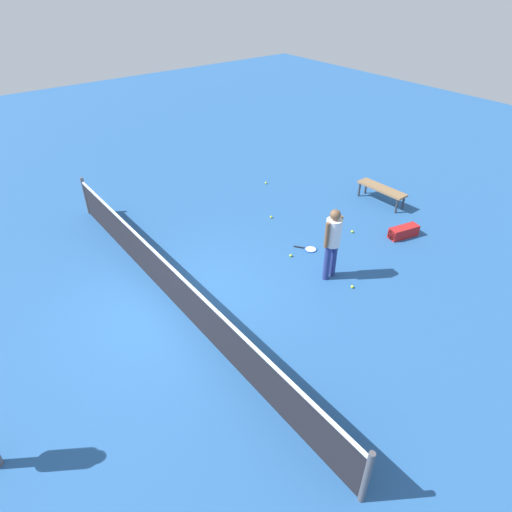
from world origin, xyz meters
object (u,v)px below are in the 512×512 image
Objects in this scene: tennis_ball_by_net at (266,183)px; courtside_bench at (382,190)px; tennis_ball_baseline at (271,217)px; player_near_side at (333,239)px; tennis_ball_midcourt at (352,287)px; tennis_racket_near_player at (309,249)px; equipment_bag at (403,232)px; tennis_ball_stray_left at (291,256)px; tennis_ball_near_player at (352,232)px.

tennis_ball_by_net is 3.57m from courtside_bench.
player_near_side is at bearing 167.03° from tennis_ball_baseline.
courtside_bench is at bearing -58.18° from tennis_ball_midcourt.
tennis_ball_midcourt is (-1.69, 0.31, 0.02)m from tennis_racket_near_player.
tennis_ball_baseline is (-1.81, 1.25, 0.00)m from tennis_ball_by_net.
tennis_ball_baseline reaches higher than tennis_racket_near_player.
player_near_side reaches higher than equipment_bag.
tennis_ball_by_net and tennis_ball_stray_left have the same top height.
tennis_ball_by_net and tennis_ball_midcourt have the same top height.
tennis_racket_near_player is at bearing 157.50° from tennis_ball_by_net.
equipment_bag reaches higher than tennis_racket_near_player.
tennis_ball_near_player is at bearing -47.57° from tennis_ball_midcourt.
tennis_ball_near_player is 3.70m from tennis_ball_by_net.
courtside_bench is at bearing -111.43° from tennis_ball_baseline.
courtside_bench is (0.54, -3.92, 0.38)m from tennis_ball_stray_left.
tennis_ball_baseline is 3.36m from courtside_bench.
tennis_ball_baseline is 0.04× the size of courtside_bench.
player_near_side reaches higher than tennis_ball_baseline.
tennis_ball_stray_left is 0.04× the size of courtside_bench.
tennis_ball_stray_left is 3.97m from courtside_bench.
equipment_bag reaches higher than tennis_ball_baseline.
player_near_side is at bearing 10.30° from tennis_ball_midcourt.
tennis_ball_midcourt and tennis_ball_baseline have the same top height.
tennis_ball_near_player is 1.00× the size of tennis_ball_by_net.
tennis_ball_near_player is at bearing -93.98° from tennis_racket_near_player.
tennis_ball_near_player and tennis_ball_baseline have the same top height.
tennis_racket_near_player is 0.58m from tennis_ball_stray_left.
tennis_ball_baseline is at bearing -12.97° from player_near_side.
tennis_ball_stray_left is at bearing 86.08° from tennis_racket_near_player.
player_near_side reaches higher than tennis_ball_stray_left.
tennis_ball_midcourt is 3.53m from tennis_ball_baseline.
tennis_ball_by_net is 2.20m from tennis_ball_baseline.
tennis_ball_near_player is at bearing 43.48° from equipment_bag.
tennis_ball_near_player and tennis_ball_midcourt have the same top height.
player_near_side is at bearing 158.51° from tennis_racket_near_player.
tennis_racket_near_player is at bearing -93.92° from tennis_ball_stray_left.
tennis_ball_baseline is 3.48m from equipment_bag.
tennis_ball_midcourt is at bearing -169.70° from player_near_side.
equipment_bag is at bearing -113.80° from tennis_racket_near_player.
tennis_ball_by_net is at bearing -22.27° from player_near_side.
equipment_bag reaches higher than tennis_ball_midcourt.
tennis_ball_baseline is at bearing -7.54° from tennis_racket_near_player.
tennis_ball_stray_left is 3.06m from equipment_bag.
tennis_ball_stray_left reaches higher than tennis_racket_near_player.
tennis_racket_near_player is 3.90m from tennis_ball_by_net.
tennis_ball_midcourt is (-5.29, 1.80, 0.00)m from tennis_ball_by_net.
tennis_ball_by_net and tennis_ball_baseline have the same top height.
tennis_ball_midcourt is 0.04× the size of courtside_bench.
tennis_racket_near_player is 8.70× the size of tennis_ball_stray_left.
courtside_bench is (-3.02, -1.85, 0.38)m from tennis_ball_by_net.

